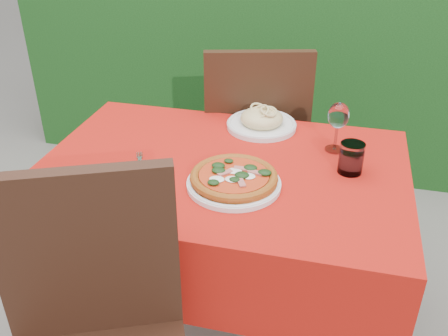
% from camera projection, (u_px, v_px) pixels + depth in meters
% --- Properties ---
extents(ground, '(60.00, 60.00, 0.00)m').
position_uv_depth(ground, '(222.00, 320.00, 2.09)').
color(ground, '#605C57').
rests_on(ground, ground).
extents(hedge, '(3.20, 0.55, 1.78)m').
position_uv_depth(hedge, '(286.00, 14.00, 2.93)').
color(hedge, black).
rests_on(hedge, ground).
extents(dining_table, '(1.26, 0.86, 0.75)m').
position_uv_depth(dining_table, '(222.00, 202.00, 1.79)').
color(dining_table, '#482D17').
rests_on(dining_table, ground).
extents(chair_far, '(0.56, 0.56, 1.01)m').
position_uv_depth(chair_far, '(255.00, 135.00, 2.31)').
color(chair_far, black).
rests_on(chair_far, ground).
extents(pizza_plate, '(0.36, 0.36, 0.06)m').
position_uv_depth(pizza_plate, '(234.00, 179.00, 1.59)').
color(pizza_plate, white).
rests_on(pizza_plate, dining_table).
extents(pasta_plate, '(0.27, 0.27, 0.08)m').
position_uv_depth(pasta_plate, '(262.00, 121.00, 1.96)').
color(pasta_plate, silver).
rests_on(pasta_plate, dining_table).
extents(water_glass, '(0.08, 0.08, 0.11)m').
position_uv_depth(water_glass, '(351.00, 159.00, 1.65)').
color(water_glass, silver).
rests_on(water_glass, dining_table).
extents(wine_glass, '(0.08, 0.08, 0.19)m').
position_uv_depth(wine_glass, '(338.00, 117.00, 1.75)').
color(wine_glass, silver).
rests_on(wine_glass, dining_table).
extents(fork, '(0.09, 0.18, 0.00)m').
position_uv_depth(fork, '(140.00, 166.00, 1.70)').
color(fork, silver).
rests_on(fork, dining_table).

